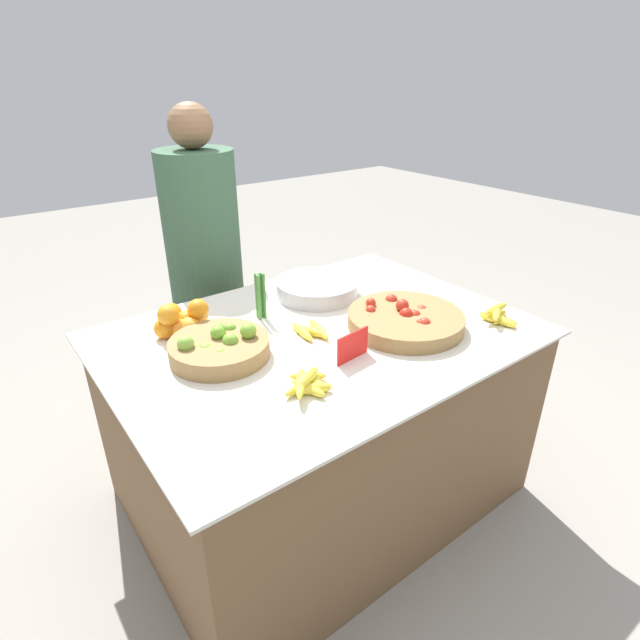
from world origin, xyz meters
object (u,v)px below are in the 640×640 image
tomato_basket (405,319)px  metal_bowl (317,288)px  vendor_person (207,282)px  lime_bowl (220,347)px  price_sign (353,346)px

tomato_basket → metal_bowl: size_ratio=1.23×
metal_bowl → vendor_person: size_ratio=0.23×
tomato_basket → vendor_person: size_ratio=0.28×
metal_bowl → vendor_person: (-0.23, 0.60, -0.11)m
lime_bowl → price_sign: 0.44m
metal_bowl → price_sign: price_sign is taller
lime_bowl → metal_bowl: bearing=20.8°
vendor_person → lime_bowl: bearing=-112.2°
vendor_person → price_sign: bearing=-89.5°
tomato_basket → vendor_person: bearing=107.1°
metal_bowl → lime_bowl: bearing=-159.2°
tomato_basket → price_sign: same height
tomato_basket → metal_bowl: (-0.08, 0.43, 0.00)m
lime_bowl → price_sign: (0.34, -0.28, 0.01)m
tomato_basket → price_sign: (-0.31, -0.06, 0.02)m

